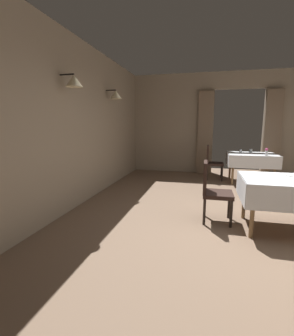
{
  "coord_description": "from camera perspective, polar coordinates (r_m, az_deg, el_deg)",
  "views": [
    {
      "loc": [
        -0.88,
        -3.55,
        1.48
      ],
      "look_at": [
        -1.82,
        0.33,
        0.77
      ],
      "focal_mm": 26.05,
      "sensor_mm": 36.0,
      "label": 1
    }
  ],
  "objects": [
    {
      "name": "ground",
      "position": [
        3.95,
        26.12,
        -13.0
      ],
      "size": [
        10.08,
        10.08,
        0.0
      ],
      "primitive_type": "plane",
      "color": "#7A604C"
    },
    {
      "name": "wall_left",
      "position": [
        4.24,
        -19.75,
        9.89
      ],
      "size": [
        0.49,
        8.4,
        3.0
      ],
      "color": "gray",
      "rests_on": "ground"
    },
    {
      "name": "wall_back",
      "position": [
        7.78,
        20.45,
        9.7
      ],
      "size": [
        6.4,
        0.27,
        3.0
      ],
      "color": "gray",
      "rests_on": "ground"
    },
    {
      "name": "dining_table_far",
      "position": [
        6.81,
        23.26,
        2.23
      ],
      "size": [
        1.19,
        0.99,
        0.75
      ],
      "color": "olive",
      "rests_on": "ground"
    },
    {
      "name": "chair_mid_left",
      "position": [
        3.86,
        15.07,
        -4.71
      ],
      "size": [
        0.44,
        0.44,
        0.93
      ],
      "color": "black",
      "rests_on": "ground"
    },
    {
      "name": "chair_far_left",
      "position": [
        6.84,
        14.93,
        1.65
      ],
      "size": [
        0.44,
        0.44,
        0.93
      ],
      "color": "black",
      "rests_on": "ground"
    },
    {
      "name": "plate_mid_a",
      "position": [
        4.11,
        31.16,
        -1.52
      ],
      "size": [
        0.24,
        0.24,
        0.01
      ],
      "primitive_type": "cylinder",
      "color": "white",
      "rests_on": "dining_table_mid"
    },
    {
      "name": "flower_vase_far",
      "position": [
        6.49,
        26.16,
        3.49
      ],
      "size": [
        0.07,
        0.07,
        0.18
      ],
      "color": "silver",
      "rests_on": "dining_table_far"
    },
    {
      "name": "glass_far_b",
      "position": [
        6.94,
        23.12,
        3.67
      ],
      "size": [
        0.08,
        0.08,
        0.1
      ],
      "primitive_type": "cylinder",
      "color": "silver",
      "rests_on": "dining_table_far"
    },
    {
      "name": "glass_far_c",
      "position": [
        6.81,
        21.06,
        3.67
      ],
      "size": [
        0.07,
        0.07,
        0.09
      ],
      "primitive_type": "cylinder",
      "color": "silver",
      "rests_on": "dining_table_far"
    }
  ]
}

